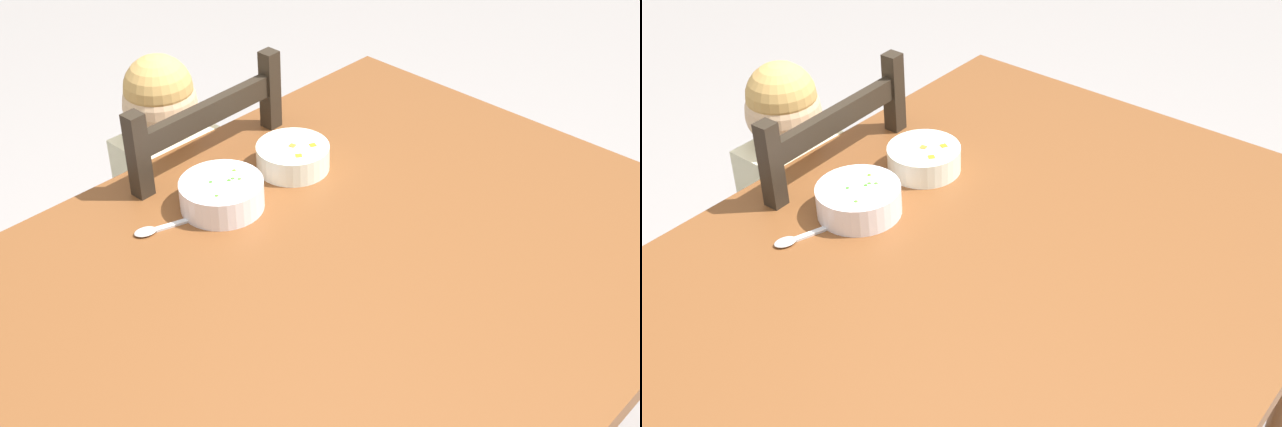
# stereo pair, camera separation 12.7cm
# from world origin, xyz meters

# --- Properties ---
(dining_table) EXTENTS (1.41, 1.09, 0.75)m
(dining_table) POSITION_xyz_m (0.00, 0.00, 0.66)
(dining_table) COLOR brown
(dining_table) RESTS_ON ground
(dining_chair) EXTENTS (0.43, 0.43, 0.94)m
(dining_chair) POSITION_xyz_m (0.07, 0.59, 0.45)
(dining_chair) COLOR black
(dining_chair) RESTS_ON ground
(child_figure) EXTENTS (0.32, 0.31, 0.94)m
(child_figure) POSITION_xyz_m (0.07, 0.59, 0.62)
(child_figure) COLOR beige
(child_figure) RESTS_ON ground
(bowl_of_peas) EXTENTS (0.17, 0.17, 0.06)m
(bowl_of_peas) POSITION_xyz_m (-0.03, 0.30, 0.78)
(bowl_of_peas) COLOR white
(bowl_of_peas) RESTS_ON dining_table
(bowl_of_carrots) EXTENTS (0.16, 0.16, 0.06)m
(bowl_of_carrots) POSITION_xyz_m (0.17, 0.30, 0.78)
(bowl_of_carrots) COLOR white
(bowl_of_carrots) RESTS_ON dining_table
(spoon) EXTENTS (0.14, 0.06, 0.01)m
(spoon) POSITION_xyz_m (-0.18, 0.33, 0.75)
(spoon) COLOR silver
(spoon) RESTS_ON dining_table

